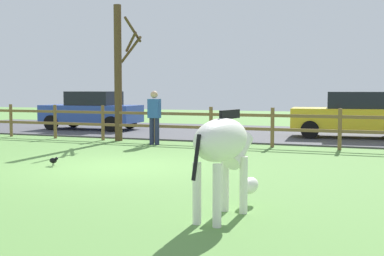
{
  "coord_description": "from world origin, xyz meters",
  "views": [
    {
      "loc": [
        5.52,
        -9.73,
        1.68
      ],
      "look_at": [
        1.37,
        0.93,
        0.82
      ],
      "focal_mm": 47.92,
      "sensor_mm": 36.0,
      "label": 1
    }
  ],
  "objects": [
    {
      "name": "ground_plane",
      "position": [
        0.0,
        0.0,
        0.0
      ],
      "size": [
        60.0,
        60.0,
        0.0
      ],
      "primitive_type": "plane",
      "color": "#5B8C42"
    },
    {
      "name": "parking_asphalt",
      "position": [
        0.0,
        9.3,
        0.03
      ],
      "size": [
        28.0,
        7.4,
        0.05
      ],
      "primitive_type": "cube",
      "color": "#47474C",
      "rests_on": "ground_plane"
    },
    {
      "name": "paddock_fence",
      "position": [
        -0.55,
        5.0,
        0.66
      ],
      "size": [
        21.02,
        0.11,
        1.16
      ],
      "color": "brown",
      "rests_on": "ground_plane"
    },
    {
      "name": "bare_tree",
      "position": [
        -2.81,
        5.09,
        2.31
      ],
      "size": [
        1.04,
        1.31,
        4.43
      ],
      "color": "#513A23",
      "rests_on": "ground_plane"
    },
    {
      "name": "zebra",
      "position": [
        3.5,
        -3.39,
        0.93
      ],
      "size": [
        0.65,
        1.93,
        1.41
      ],
      "color": "white",
      "rests_on": "ground_plane"
    },
    {
      "name": "crow_on_grass",
      "position": [
        -1.38,
        -0.42,
        0.13
      ],
      "size": [
        0.22,
        0.1,
        0.2
      ],
      "color": "black",
      "rests_on": "ground_plane"
    },
    {
      "name": "parked_car_blue",
      "position": [
        -5.96,
        8.38,
        0.84
      ],
      "size": [
        4.08,
        2.05,
        1.56
      ],
      "color": "#2D4CAD",
      "rests_on": "parking_asphalt"
    },
    {
      "name": "parked_car_yellow",
      "position": [
        4.31,
        8.49,
        0.84
      ],
      "size": [
        4.15,
        2.2,
        1.56
      ],
      "color": "yellow",
      "rests_on": "parking_asphalt"
    },
    {
      "name": "visitor_near_fence",
      "position": [
        -1.2,
        4.36,
        0.91
      ],
      "size": [
        0.36,
        0.23,
        1.64
      ],
      "color": "#232847",
      "rests_on": "ground_plane"
    }
  ]
}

